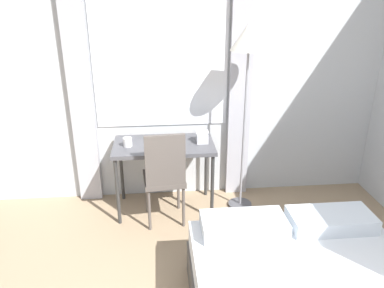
# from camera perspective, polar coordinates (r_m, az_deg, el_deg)

# --- Properties ---
(wall_back_with_window) EXTENTS (5.00, 0.13, 2.70)m
(wall_back_with_window) POSITION_cam_1_polar(r_m,az_deg,el_deg) (4.04, 0.37, 9.97)
(wall_back_with_window) COLOR silver
(wall_back_with_window) RESTS_ON ground_plane
(desk) EXTENTS (1.03, 0.58, 0.76)m
(desk) POSITION_cam_1_polar(r_m,az_deg,el_deg) (3.87, -4.30, -0.95)
(desk) COLOR #4C4C51
(desk) RESTS_ON ground_plane
(desk_chair) EXTENTS (0.43, 0.43, 1.01)m
(desk_chair) POSITION_cam_1_polar(r_m,az_deg,el_deg) (3.67, -4.21, -4.51)
(desk_chair) COLOR #59514C
(desk_chair) RESTS_ON ground_plane
(standing_lamp) EXTENTS (0.36, 0.36, 1.96)m
(standing_lamp) POSITION_cam_1_polar(r_m,az_deg,el_deg) (3.67, 8.61, 14.07)
(standing_lamp) COLOR #4C4C51
(standing_lamp) RESTS_ON ground_plane
(telephone) EXTENTS (0.13, 0.16, 0.12)m
(telephone) POSITION_cam_1_polar(r_m,az_deg,el_deg) (3.87, 1.53, 1.10)
(telephone) COLOR silver
(telephone) RESTS_ON desk
(book) EXTENTS (0.26, 0.23, 0.02)m
(book) POSITION_cam_1_polar(r_m,az_deg,el_deg) (3.91, -3.73, 0.63)
(book) COLOR #33664C
(book) RESTS_ON desk
(mug) EXTENTS (0.09, 0.09, 0.09)m
(mug) POSITION_cam_1_polar(r_m,az_deg,el_deg) (3.81, -9.79, 0.30)
(mug) COLOR white
(mug) RESTS_ON desk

